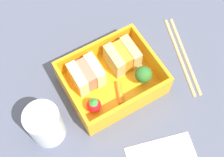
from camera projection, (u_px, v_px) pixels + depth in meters
The scene contains 10 objects.
ground_plane at pixel (112, 87), 63.26cm from camera, with size 120.00×120.00×2.00cm, color #4C5267.
bento_tray at pixel (112, 83), 61.83cm from camera, with size 17.76×14.32×1.20cm, color orange.
bento_rim at pixel (112, 76), 59.19cm from camera, with size 17.76×14.32×4.72cm.
sandwich_left at pixel (87, 75), 59.44cm from camera, with size 5.59×5.64×4.58cm.
sandwich_center_left at pixel (122, 57), 61.25cm from camera, with size 5.59×5.64×4.58cm.
strawberry_far_left at pixel (94, 105), 57.49cm from camera, with size 2.76×2.76×3.36cm.
carrot_stick_far_left at pixel (119, 93), 59.61cm from camera, with size 1.08×1.08×4.53cm, color orange.
broccoli_floret at pixel (143, 75), 59.08cm from camera, with size 3.28×3.28×4.40cm.
chopstick_pair at pixel (182, 55), 65.06cm from camera, with size 7.48×18.72×0.70cm.
drinking_glass at pixel (45, 125), 54.14cm from camera, with size 6.14×6.14×8.56cm, color white.
Camera 1 is at (-13.60, -23.27, 56.26)cm, focal length 50.00 mm.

